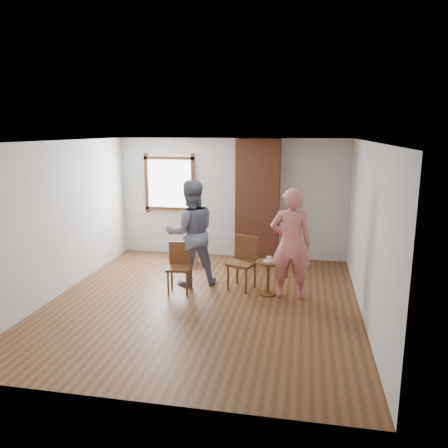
{
  "coord_description": "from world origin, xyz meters",
  "views": [
    {
      "loc": [
        1.58,
        -6.56,
        2.77
      ],
      "look_at": [
        0.19,
        0.8,
        1.15
      ],
      "focal_mm": 35.0,
      "sensor_mm": 36.0,
      "label": 1
    }
  ],
  "objects_px": {
    "dining_chair_left": "(180,264)",
    "side_table": "(268,272)",
    "man": "(191,233)",
    "person_pink": "(291,244)",
    "dining_chair_right": "(244,259)",
    "stoneware_crock": "(190,252)"
  },
  "relations": [
    {
      "from": "side_table",
      "to": "man",
      "type": "height_order",
      "value": "man"
    },
    {
      "from": "side_table",
      "to": "man",
      "type": "relative_size",
      "value": 0.31
    },
    {
      "from": "dining_chair_left",
      "to": "man",
      "type": "height_order",
      "value": "man"
    },
    {
      "from": "dining_chair_left",
      "to": "side_table",
      "type": "bearing_deg",
      "value": -3.69
    },
    {
      "from": "stoneware_crock",
      "to": "dining_chair_right",
      "type": "xyz_separation_m",
      "value": [
        1.33,
        -1.25,
        0.29
      ]
    },
    {
      "from": "side_table",
      "to": "man",
      "type": "xyz_separation_m",
      "value": [
        -1.42,
        0.3,
        0.55
      ]
    },
    {
      "from": "stoneware_crock",
      "to": "dining_chair_left",
      "type": "bearing_deg",
      "value": -81.22
    },
    {
      "from": "stoneware_crock",
      "to": "dining_chair_right",
      "type": "bearing_deg",
      "value": -43.32
    },
    {
      "from": "stoneware_crock",
      "to": "dining_chair_left",
      "type": "relative_size",
      "value": 0.55
    },
    {
      "from": "dining_chair_right",
      "to": "man",
      "type": "height_order",
      "value": "man"
    },
    {
      "from": "dining_chair_left",
      "to": "dining_chair_right",
      "type": "xyz_separation_m",
      "value": [
        1.08,
        0.34,
        0.04
      ]
    },
    {
      "from": "side_table",
      "to": "person_pink",
      "type": "bearing_deg",
      "value": -9.33
    },
    {
      "from": "dining_chair_right",
      "to": "man",
      "type": "relative_size",
      "value": 0.49
    },
    {
      "from": "side_table",
      "to": "dining_chair_left",
      "type": "bearing_deg",
      "value": -177.6
    },
    {
      "from": "dining_chair_right",
      "to": "man",
      "type": "distance_m",
      "value": 1.06
    },
    {
      "from": "dining_chair_left",
      "to": "man",
      "type": "relative_size",
      "value": 0.45
    },
    {
      "from": "side_table",
      "to": "man",
      "type": "distance_m",
      "value": 1.56
    },
    {
      "from": "person_pink",
      "to": "stoneware_crock",
      "type": "bearing_deg",
      "value": -38.98
    },
    {
      "from": "man",
      "to": "dining_chair_left",
      "type": "bearing_deg",
      "value": 47.06
    },
    {
      "from": "side_table",
      "to": "stoneware_crock",
      "type": "bearing_deg",
      "value": 139.53
    },
    {
      "from": "dining_chair_left",
      "to": "person_pink",
      "type": "xyz_separation_m",
      "value": [
        1.91,
        0.0,
        0.46
      ]
    },
    {
      "from": "man",
      "to": "person_pink",
      "type": "bearing_deg",
      "value": 143.54
    }
  ]
}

